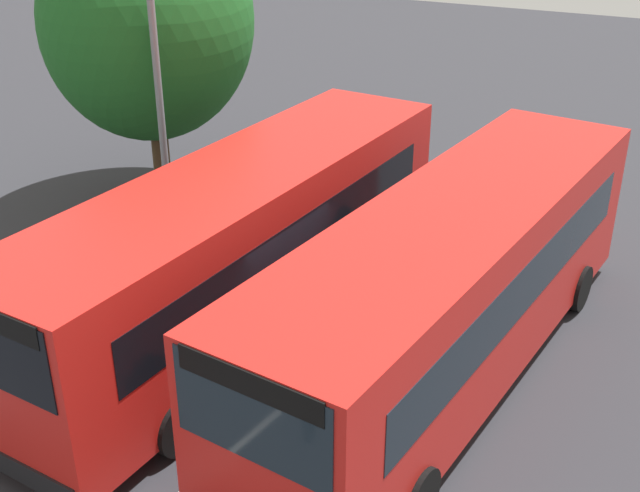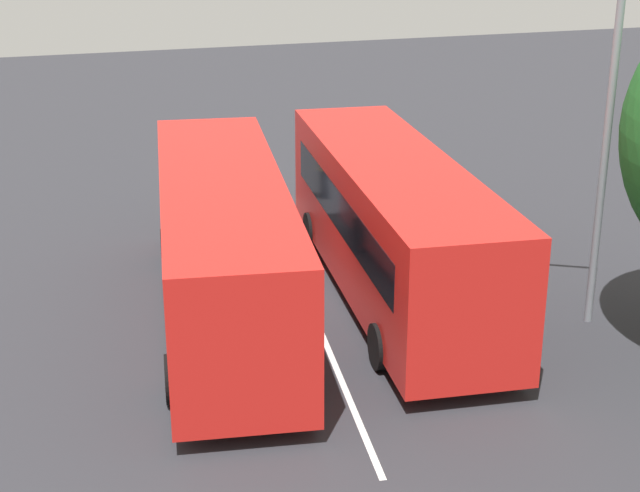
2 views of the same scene
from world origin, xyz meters
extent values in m
plane|color=#2B2B30|center=(0.00, 0.00, 0.00)|extent=(70.92, 70.92, 0.00)
cube|color=red|center=(-0.44, -1.89, 1.74)|extent=(10.78, 3.45, 2.84)
cube|color=black|center=(-0.33, -0.68, 2.08)|extent=(8.87, 0.90, 0.91)
cube|color=black|center=(-0.56, -3.10, 2.08)|extent=(8.87, 0.90, 0.91)
cube|color=black|center=(4.82, -2.38, 0.54)|extent=(0.31, 2.28, 0.36)
cylinder|color=black|center=(3.04, -1.03, 0.46)|extent=(0.93, 0.36, 0.91)
cylinder|color=black|center=(2.82, -3.38, 0.46)|extent=(0.93, 0.36, 0.91)
cylinder|color=black|center=(-3.71, -0.40, 0.46)|extent=(0.93, 0.36, 0.91)
cylinder|color=black|center=(-3.93, -2.75, 0.46)|extent=(0.93, 0.36, 0.91)
cube|color=red|center=(-0.66, 1.98, 1.74)|extent=(10.84, 3.87, 2.84)
cube|color=#19232D|center=(4.56, 1.28, 2.51)|extent=(0.41, 2.18, 1.19)
cube|color=#19232D|center=(-0.50, 3.18, 2.08)|extent=(8.84, 1.26, 0.91)
cube|color=#19232D|center=(-0.82, 0.78, 2.08)|extent=(8.84, 1.26, 0.91)
cube|color=black|center=(4.58, 1.28, 2.98)|extent=(0.36, 1.98, 0.32)
cylinder|color=black|center=(2.55, 0.36, 0.46)|extent=(0.94, 0.40, 0.91)
cylinder|color=black|center=(-3.86, 3.60, 0.46)|extent=(0.94, 0.40, 0.91)
cylinder|color=black|center=(-4.18, 1.26, 0.46)|extent=(0.94, 0.40, 0.91)
cylinder|color=gray|center=(-2.99, -5.40, 3.74)|extent=(0.16, 0.16, 7.48)
cylinder|color=#4C3823|center=(-5.21, -7.21, 1.18)|extent=(0.44, 0.44, 2.36)
ellipsoid|color=#1E6023|center=(-5.21, -7.21, 4.40)|extent=(5.45, 4.90, 5.72)
cube|color=silver|center=(0.00, 0.00, 0.00)|extent=(14.58, 1.83, 0.01)
camera|label=1|loc=(10.70, 5.10, 8.21)|focal=45.50mm
camera|label=2|loc=(-19.42, 5.59, 8.79)|focal=54.69mm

